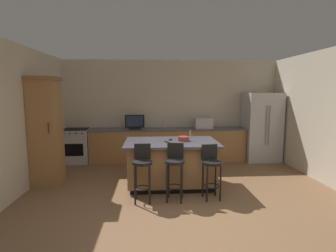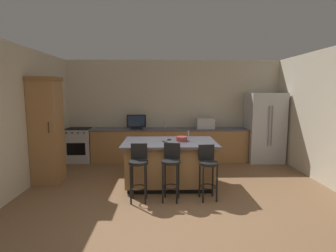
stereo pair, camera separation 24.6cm
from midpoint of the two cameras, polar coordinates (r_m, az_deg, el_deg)
The scene contains 19 objects.
ground_plane at distance 4.06m, azimuth 5.66°, elevation -20.79°, with size 16.05×16.05×0.00m, color brown.
wall_back at distance 7.59m, azimuth 2.07°, elevation 3.53°, with size 6.54×0.12×2.80m, color beige.
wall_left at distance 6.16m, azimuth -26.48°, elevation 1.83°, with size 0.12×4.41×2.80m, color beige.
wall_right at distance 6.60m, azimuth 30.94°, elevation 1.88°, with size 0.12×4.41×2.80m, color beige.
counter_back at distance 7.34m, azimuth 1.29°, elevation -4.07°, with size 4.26×0.62×0.91m.
kitchen_island at distance 5.44m, azimuth 1.64°, elevation -8.00°, with size 1.86×1.18×0.92m.
refrigerator at distance 7.75m, azimuth 20.99°, elevation -0.27°, with size 0.94×0.81×1.89m.
range_oven at distance 7.63m, azimuth -17.77°, elevation -3.92°, with size 0.70×0.63×0.93m.
cabinet_tower at distance 5.98m, azimuth -23.75°, elevation -0.56°, with size 0.58×0.58×2.22m.
microwave at distance 7.35m, azimuth 9.01°, elevation 0.59°, with size 0.48×0.36×0.29m, color #B7BABF.
tv_monitor at distance 7.20m, azimuth -5.90°, elevation 0.78°, with size 0.52×0.16×0.39m.
sink_faucet_back at distance 7.34m, azimuth 0.30°, elevation 0.46°, with size 0.02×0.02×0.24m, color #B2B2B7.
sink_faucet_island at distance 5.35m, azimuth 5.77°, elevation -2.15°, with size 0.02×0.02×0.22m, color #B2B2B7.
bar_stool_left at distance 4.66m, azimuth -4.86°, elevation -8.88°, with size 0.34×0.34×1.01m.
bar_stool_center at distance 4.68m, azimuth 2.21°, elevation -8.78°, with size 0.34×0.36×1.01m.
bar_stool_right at distance 4.80m, azimuth 10.11°, elevation -8.83°, with size 0.34×0.35×0.97m.
fruit_bowl at distance 5.38m, azimuth 4.28°, elevation -2.78°, with size 0.23×0.23×0.09m, color #993833.
cell_phone at distance 5.49m, azimuth 1.54°, elevation -2.99°, with size 0.07×0.15×0.01m, color black.
tv_remote at distance 5.22m, azimuth 0.66°, elevation -3.46°, with size 0.04×0.17×0.02m, color black.
Camera 2 is at (-0.34, -3.55, 1.92)m, focal length 28.13 mm.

